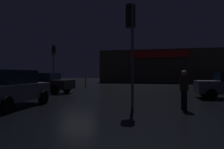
% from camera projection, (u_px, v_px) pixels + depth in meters
% --- Properties ---
extents(ground_plane, '(120.00, 120.00, 0.00)m').
position_uv_depth(ground_plane, '(77.00, 94.00, 15.73)').
color(ground_plane, black).
extents(store_building, '(19.27, 9.75, 5.34)m').
position_uv_depth(store_building, '(159.00, 67.00, 39.54)').
color(store_building, brown).
rests_on(store_building, ground).
extents(traffic_signal_main, '(0.41, 0.43, 4.33)m').
position_uv_depth(traffic_signal_main, '(131.00, 29.00, 9.30)').
color(traffic_signal_main, '#595B60').
rests_on(traffic_signal_main, ground).
extents(traffic_signal_opposite, '(0.42, 0.43, 4.22)m').
position_uv_depth(traffic_signal_opposite, '(54.00, 56.00, 21.88)').
color(traffic_signal_opposite, '#595B60').
rests_on(traffic_signal_opposite, ground).
extents(car_near, '(4.39, 2.15, 1.49)m').
position_uv_depth(car_near, '(44.00, 83.00, 16.79)').
color(car_near, black).
rests_on(car_near, ground).
extents(car_far, '(2.13, 4.17, 1.59)m').
position_uv_depth(car_far, '(9.00, 88.00, 9.41)').
color(car_far, slate).
rests_on(car_far, ground).
extents(pedestrian, '(0.47, 0.47, 1.57)m').
position_uv_depth(pedestrian, '(184.00, 87.00, 8.87)').
color(pedestrian, black).
rests_on(pedestrian, ground).
extents(bollard_kerb_a, '(0.14, 0.14, 1.13)m').
position_uv_depth(bollard_kerb_a, '(86.00, 82.00, 23.57)').
color(bollard_kerb_a, gold).
rests_on(bollard_kerb_a, ground).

